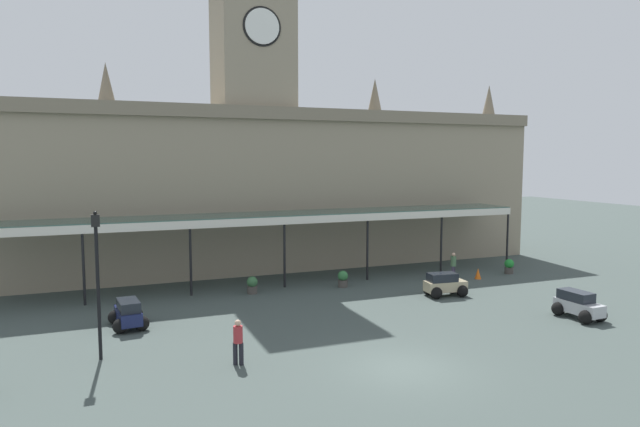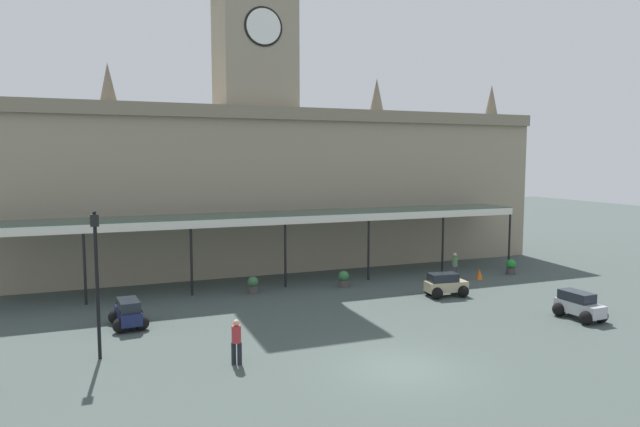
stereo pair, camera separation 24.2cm
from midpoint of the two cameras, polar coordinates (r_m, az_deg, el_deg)
The scene contains 13 objects.
ground_plane at distance 20.68m, azimuth 8.19°, elevation -15.51°, with size 140.00×140.00×0.00m, color #3F4B47.
station_building at distance 38.13m, azimuth -7.02°, elevation 3.67°, with size 40.98×6.33×19.76m.
entrance_canopy at distance 33.10m, azimuth -4.59°, elevation -0.28°, with size 32.31×3.26×4.20m.
car_navy_estate at distance 26.32m, azimuth -19.39°, elevation -9.83°, with size 1.70×2.33×1.27m.
car_beige_estate at distance 31.09m, azimuth 12.50°, elevation -7.27°, with size 2.33×1.69×1.27m.
car_silver_estate at distance 28.85m, azimuth 24.82°, elevation -8.68°, with size 1.60×2.29×1.27m.
pedestrian_crossing_forecourt at distance 20.74m, azimuth -8.77°, elevation -12.78°, with size 0.36×0.34×1.67m.
pedestrian_near_entrance at distance 35.39m, azimuth 13.38°, elevation -5.15°, with size 0.34×0.34×1.67m.
victorian_lamppost at distance 22.00m, azimuth -22.24°, elevation -5.35°, with size 0.30×0.30×5.56m.
traffic_cone at distance 35.98m, azimuth 15.77°, elevation -5.97°, with size 0.40×0.40×0.66m, color orange.
planter_by_canopy at distance 31.16m, azimuth -7.22°, elevation -7.30°, with size 0.60×0.60×0.96m.
planter_forecourt_centre at distance 38.15m, azimuth 18.72°, elevation -5.16°, with size 0.60×0.60×0.96m.
planter_near_kerb at distance 32.47m, azimuth 2.15°, elevation -6.73°, with size 0.60×0.60×0.96m.
Camera 1 is at (-9.83, -16.62, 7.44)m, focal length 31.08 mm.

